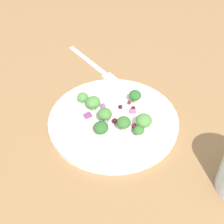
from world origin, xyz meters
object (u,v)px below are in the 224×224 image
plate (112,119)px  broccoli_floret_2 (93,103)px  broccoli_floret_1 (101,128)px  broccoli_floret_0 (124,123)px  fork (94,65)px

plate → broccoli_floret_2: (4.02, -1.17, 2.33)cm
broccoli_floret_1 → plate: bearing=-99.7°
plate → broccoli_floret_0: broccoli_floret_0 is taller
broccoli_floret_0 → fork: size_ratio=0.17×
plate → fork: plate is taller
plate → broccoli_floret_2: size_ratio=8.63×
fork → broccoli_floret_2: bearing=106.6°
plate → broccoli_floret_1: 5.17cm
broccoli_floret_1 → broccoli_floret_2: 6.69cm
broccoli_floret_1 → fork: size_ratio=0.17×
broccoli_floret_0 → broccoli_floret_1: size_ratio=0.96×
broccoli_floret_0 → broccoli_floret_1: (3.70, 1.74, -0.54)cm
plate → fork: 19.59cm
broccoli_floret_0 → broccoli_floret_2: size_ratio=0.91×
plate → broccoli_floret_1: (0.80, 4.69, 2.03)cm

